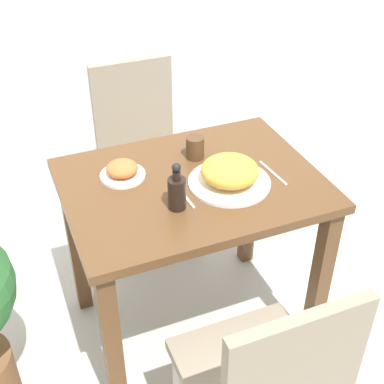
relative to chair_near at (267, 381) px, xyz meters
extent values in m
plane|color=#B7B2A8|center=(0.05, 0.70, -0.53)|extent=(16.00, 16.00, 0.00)
cube|color=brown|center=(0.05, 0.70, 0.23)|extent=(0.93, 0.70, 0.04)
cube|color=brown|center=(-0.36, 0.40, -0.16)|extent=(0.06, 0.06, 0.73)
cube|color=brown|center=(0.47, 0.40, -0.16)|extent=(0.06, 0.06, 0.73)
cube|color=brown|center=(-0.36, 1.00, -0.16)|extent=(0.06, 0.06, 0.73)
cube|color=brown|center=(0.47, 1.00, -0.16)|extent=(0.06, 0.06, 0.73)
cube|color=gray|center=(0.00, 0.08, -0.07)|extent=(0.42, 0.42, 0.04)
cube|color=gray|center=(0.00, -0.11, 0.17)|extent=(0.40, 0.04, 0.44)
cylinder|color=#B7B2A8|center=(0.18, 0.26, -0.31)|extent=(0.03, 0.03, 0.44)
cube|color=gray|center=(0.08, 1.33, -0.07)|extent=(0.42, 0.42, 0.04)
cube|color=gray|center=(0.08, 1.53, 0.17)|extent=(0.40, 0.04, 0.44)
cylinder|color=#B7B2A8|center=(-0.10, 1.15, -0.31)|extent=(0.03, 0.03, 0.44)
cylinder|color=#B7B2A8|center=(0.26, 1.15, -0.31)|extent=(0.03, 0.03, 0.44)
cylinder|color=#B7B2A8|center=(-0.10, 1.51, -0.31)|extent=(0.03, 0.03, 0.44)
cylinder|color=#B7B2A8|center=(0.26, 1.51, -0.31)|extent=(0.03, 0.03, 0.44)
cylinder|color=white|center=(0.17, 0.63, 0.25)|extent=(0.30, 0.30, 0.01)
ellipsoid|color=gold|center=(0.17, 0.63, 0.30)|extent=(0.21, 0.21, 0.09)
cylinder|color=white|center=(-0.17, 0.82, 0.25)|extent=(0.17, 0.17, 0.01)
ellipsoid|color=#CC6633|center=(-0.17, 0.82, 0.28)|extent=(0.12, 0.12, 0.05)
cylinder|color=#4C331E|center=(0.12, 0.84, 0.29)|extent=(0.07, 0.07, 0.09)
cylinder|color=black|center=(-0.06, 0.57, 0.30)|extent=(0.06, 0.06, 0.11)
cylinder|color=black|center=(-0.06, 0.57, 0.37)|extent=(0.03, 0.03, 0.03)
sphere|color=black|center=(-0.06, 0.57, 0.41)|extent=(0.03, 0.03, 0.03)
cube|color=silver|center=(-0.01, 0.63, 0.25)|extent=(0.02, 0.18, 0.00)
cube|color=silver|center=(0.35, 0.63, 0.25)|extent=(0.02, 0.18, 0.00)
camera|label=1|loc=(-0.55, -0.78, 1.34)|focal=50.00mm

